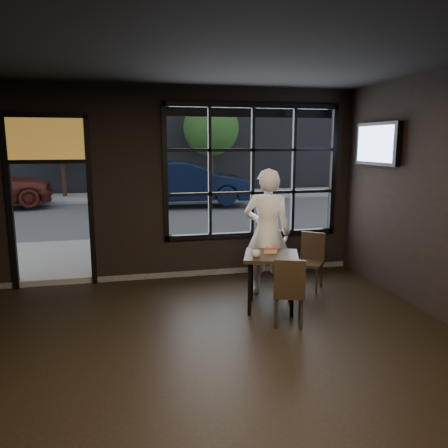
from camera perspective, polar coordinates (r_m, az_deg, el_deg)
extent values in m
cube|color=black|center=(4.49, 1.35, -20.18)|extent=(6.00, 7.00, 0.02)
cube|color=black|center=(3.97, 1.57, 24.06)|extent=(6.00, 7.00, 0.02)
cube|color=black|center=(7.57, 3.75, 6.85)|extent=(3.06, 0.12, 2.28)
cube|color=orange|center=(7.33, -22.22, 10.29)|extent=(1.20, 0.06, 0.70)
cube|color=#545456|center=(27.85, -10.89, 5.59)|extent=(60.00, 41.00, 0.04)
cube|color=#5B5956|center=(27.26, -11.39, 21.35)|extent=(28.00, 12.00, 15.00)
cube|color=black|center=(6.14, 6.14, -7.46)|extent=(0.92, 0.92, 0.78)
cube|color=black|center=(5.64, 8.46, -8.60)|extent=(0.49, 0.49, 0.89)
cube|color=black|center=(7.02, 11.13, -4.86)|extent=(0.54, 0.54, 0.89)
imported|color=white|center=(6.58, 5.67, -1.12)|extent=(0.83, 0.70, 1.92)
imported|color=silver|center=(5.85, 4.17, -3.91)|extent=(0.15, 0.15, 0.10)
cube|color=black|center=(7.34, 19.40, 9.84)|extent=(0.13, 1.13, 0.66)
imported|color=black|center=(15.81, -4.87, 5.35)|extent=(4.75, 1.91, 1.53)
cylinder|color=#332114|center=(19.37, -20.22, 5.90)|extent=(0.17, 0.17, 1.88)
sphere|color=#2F5E23|center=(19.32, -20.51, 10.43)|extent=(2.05, 2.05, 2.05)
cylinder|color=#332114|center=(19.50, -1.68, 7.08)|extent=(0.20, 0.20, 2.23)
sphere|color=#1D4C1E|center=(19.48, -1.71, 12.44)|extent=(2.43, 2.43, 2.43)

